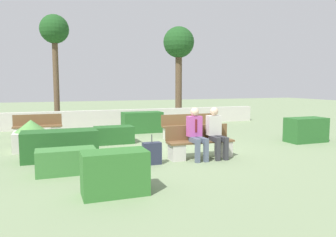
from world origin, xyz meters
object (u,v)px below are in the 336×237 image
object	(u,v)px
person_seated_man	(196,131)
planter_corner_left	(31,136)
bench_right_side	(38,129)
bench_front	(200,145)
person_seated_woman	(216,130)
tree_leftmost	(54,35)
suitcase	(152,153)
tree_center_left	(179,46)
bench_left_side	(190,129)

from	to	relation	value
person_seated_man	planter_corner_left	size ratio (longest dim) A/B	1.36
bench_right_side	bench_front	bearing A→B (deg)	-39.61
bench_right_side	person_seated_man	world-z (taller)	person_seated_man
person_seated_woman	tree_leftmost	xyz separation A→B (m)	(-3.82, 8.74, 3.52)
suitcase	tree_center_left	size ratio (longest dim) A/B	0.15
bench_left_side	planter_corner_left	xyz separation A→B (m)	(-5.44, -0.41, 0.09)
person_seated_man	tree_center_left	distance (m)	10.42
bench_left_side	tree_leftmost	bearing A→B (deg)	121.21
person_seated_man	person_seated_woman	bearing A→B (deg)	-0.07
bench_left_side	suitcase	distance (m)	4.20
bench_left_side	tree_leftmost	size ratio (longest dim) A/B	0.41
tree_center_left	planter_corner_left	bearing A→B (deg)	-138.87
person_seated_man	tree_leftmost	world-z (taller)	tree_leftmost
bench_right_side	tree_leftmost	size ratio (longest dim) A/B	0.33
person_seated_woman	bench_front	bearing A→B (deg)	160.92
bench_front	bench_left_side	size ratio (longest dim) A/B	0.87
bench_right_side	tree_leftmost	xyz separation A→B (m)	(0.79, 3.66, 3.95)
bench_front	bench_left_side	world-z (taller)	same
bench_left_side	bench_right_side	xyz separation A→B (m)	(-5.31, 1.84, -0.02)
bench_front	suitcase	size ratio (longest dim) A/B	2.47
person_seated_man	planter_corner_left	xyz separation A→B (m)	(-4.16, 2.82, -0.32)
bench_left_side	tree_center_left	xyz separation A→B (m)	(2.01, 6.09, 3.73)
bench_right_side	planter_corner_left	distance (m)	2.26
person_seated_woman	tree_leftmost	bearing A→B (deg)	113.62
bench_left_side	suitcase	xyz separation A→B (m)	(-2.54, -3.34, -0.08)
bench_left_side	planter_corner_left	world-z (taller)	planter_corner_left
suitcase	tree_center_left	world-z (taller)	tree_center_left
person_seated_woman	suitcase	distance (m)	1.92
bench_right_side	tree_center_left	bearing A→B (deg)	40.07
person_seated_woman	tree_center_left	bearing A→B (deg)	73.84
person_seated_man	bench_front	bearing A→B (deg)	36.74
planter_corner_left	suitcase	world-z (taller)	planter_corner_left
person_seated_woman	suitcase	world-z (taller)	person_seated_woman
bench_front	bench_right_side	world-z (taller)	same
bench_right_side	planter_corner_left	xyz separation A→B (m)	(-0.13, -2.25, 0.11)
person_seated_man	suitcase	distance (m)	1.36
tree_center_left	bench_front	bearing A→B (deg)	-108.65
person_seated_woman	planter_corner_left	world-z (taller)	person_seated_woman
bench_front	tree_leftmost	xyz separation A→B (m)	(-3.42, 8.60, 3.95)
planter_corner_left	tree_center_left	bearing A→B (deg)	41.13
suitcase	bench_front	bearing A→B (deg)	9.55
bench_front	suitcase	distance (m)	1.47
person_seated_woman	tree_leftmost	distance (m)	10.16
bench_left_side	tree_center_left	distance (m)	7.42
bench_right_side	person_seated_man	distance (m)	6.49
bench_right_side	tree_center_left	xyz separation A→B (m)	(7.31, 4.25, 3.75)
tree_center_left	person_seated_woman	bearing A→B (deg)	-106.16
bench_front	planter_corner_left	size ratio (longest dim) A/B	1.84
bench_front	tree_leftmost	distance (m)	10.06
suitcase	bench_right_side	bearing A→B (deg)	118.07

